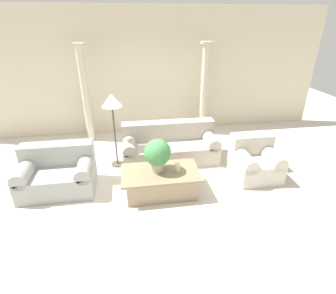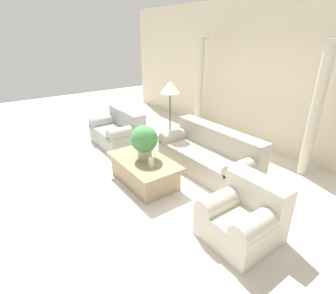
# 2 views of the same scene
# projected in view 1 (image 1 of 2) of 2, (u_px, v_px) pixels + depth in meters

# --- Properties ---
(ground_plane) EXTENTS (16.00, 16.00, 0.00)m
(ground_plane) POSITION_uv_depth(u_px,v_px,m) (151.00, 183.00, 5.09)
(ground_plane) COLOR silver
(wall_back) EXTENTS (10.00, 0.06, 3.20)m
(wall_back) POSITION_uv_depth(u_px,v_px,m) (139.00, 73.00, 6.83)
(wall_back) COLOR beige
(wall_back) RESTS_ON ground_plane
(sofa_long) EXTENTS (2.05, 0.86, 0.82)m
(sofa_long) POSITION_uv_depth(u_px,v_px,m) (170.00, 146.00, 5.82)
(sofa_long) COLOR #ADA393
(sofa_long) RESTS_ON ground_plane
(loveseat) EXTENTS (1.30, 0.86, 0.82)m
(loveseat) POSITION_uv_depth(u_px,v_px,m) (58.00, 172.00, 4.80)
(loveseat) COLOR #9FA19B
(loveseat) RESTS_ON ground_plane
(coffee_table) EXTENTS (1.38, 0.79, 0.44)m
(coffee_table) POSITION_uv_depth(u_px,v_px,m) (161.00, 182.00, 4.72)
(coffee_table) COLOR #998466
(coffee_table) RESTS_ON ground_plane
(potted_plant) EXTENTS (0.47, 0.47, 0.60)m
(potted_plant) POSITION_uv_depth(u_px,v_px,m) (158.00, 154.00, 4.52)
(potted_plant) COLOR #B2A893
(potted_plant) RESTS_ON coffee_table
(pillar_candle) EXTENTS (0.09, 0.09, 0.16)m
(pillar_candle) POSITION_uv_depth(u_px,v_px,m) (178.00, 168.00, 4.60)
(pillar_candle) COLOR beige
(pillar_candle) RESTS_ON coffee_table
(floor_lamp) EXTENTS (0.41, 0.41, 1.57)m
(floor_lamp) POSITION_uv_depth(u_px,v_px,m) (112.00, 105.00, 5.14)
(floor_lamp) COLOR #4C473D
(floor_lamp) RESTS_ON ground_plane
(column_left) EXTENTS (0.26, 0.26, 2.38)m
(column_left) POSITION_uv_depth(u_px,v_px,m) (85.00, 94.00, 6.39)
(column_left) COLOR beige
(column_left) RESTS_ON ground_plane
(column_right) EXTENTS (0.26, 0.26, 2.38)m
(column_right) POSITION_uv_depth(u_px,v_px,m) (204.00, 89.00, 6.80)
(column_right) COLOR beige
(column_right) RESTS_ON ground_plane
(armchair) EXTENTS (0.84, 0.87, 0.79)m
(armchair) POSITION_uv_depth(u_px,v_px,m) (255.00, 160.00, 5.22)
(armchair) COLOR beige
(armchair) RESTS_ON ground_plane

